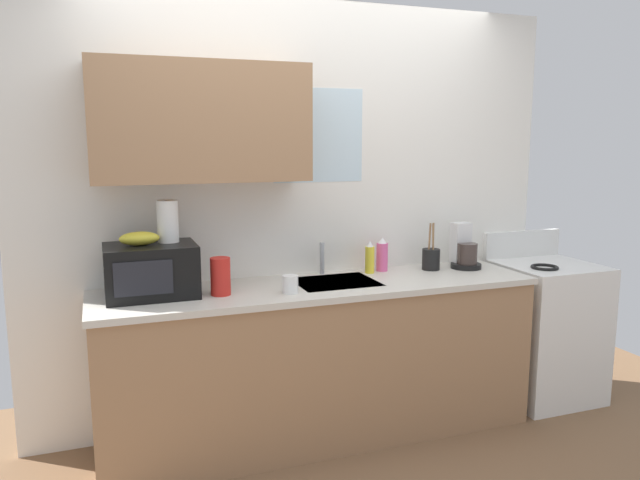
# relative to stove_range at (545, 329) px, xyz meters

# --- Properties ---
(kitchen_wall_assembly) EXTENTS (3.26, 0.42, 2.50)m
(kitchen_wall_assembly) POSITION_rel_stove_range_xyz_m (-1.72, 0.30, 0.91)
(kitchen_wall_assembly) COLOR white
(kitchen_wall_assembly) RESTS_ON ground
(counter_unit) EXTENTS (2.49, 0.63, 0.90)m
(counter_unit) POSITION_rel_stove_range_xyz_m (-1.59, -0.00, -0.00)
(counter_unit) COLOR #9E7551
(counter_unit) RESTS_ON ground
(sink_faucet) EXTENTS (0.03, 0.03, 0.19)m
(sink_faucet) POSITION_rel_stove_range_xyz_m (-1.49, 0.24, 0.54)
(sink_faucet) COLOR #B2B5BA
(sink_faucet) RESTS_ON counter_unit
(stove_range) EXTENTS (0.60, 0.60, 1.08)m
(stove_range) POSITION_rel_stove_range_xyz_m (0.00, 0.00, 0.00)
(stove_range) COLOR white
(stove_range) RESTS_ON ground
(microwave) EXTENTS (0.46, 0.35, 0.27)m
(microwave) POSITION_rel_stove_range_xyz_m (-2.50, 0.04, 0.58)
(microwave) COLOR black
(microwave) RESTS_ON counter_unit
(banana_bunch) EXTENTS (0.20, 0.11, 0.07)m
(banana_bunch) POSITION_rel_stove_range_xyz_m (-2.55, 0.05, 0.75)
(banana_bunch) COLOR gold
(banana_bunch) RESTS_ON microwave
(paper_towel_roll) EXTENTS (0.11, 0.11, 0.22)m
(paper_towel_roll) POSITION_rel_stove_range_xyz_m (-2.40, 0.10, 0.82)
(paper_towel_roll) COLOR white
(paper_towel_roll) RESTS_ON microwave
(coffee_maker) EXTENTS (0.19, 0.21, 0.28)m
(coffee_maker) POSITION_rel_stove_range_xyz_m (-0.58, 0.10, 0.55)
(coffee_maker) COLOR black
(coffee_maker) RESTS_ON counter_unit
(dish_soap_bottle_yellow) EXTENTS (0.06, 0.06, 0.20)m
(dish_soap_bottle_yellow) POSITION_rel_stove_range_xyz_m (-1.21, 0.16, 0.53)
(dish_soap_bottle_yellow) COLOR yellow
(dish_soap_bottle_yellow) RESTS_ON counter_unit
(dish_soap_bottle_pink) EXTENTS (0.07, 0.07, 0.21)m
(dish_soap_bottle_pink) POSITION_rel_stove_range_xyz_m (-1.11, 0.19, 0.54)
(dish_soap_bottle_pink) COLOR #E55999
(dish_soap_bottle_pink) RESTS_ON counter_unit
(cereal_canister) EXTENTS (0.10, 0.10, 0.20)m
(cereal_canister) POSITION_rel_stove_range_xyz_m (-2.16, -0.05, 0.54)
(cereal_canister) COLOR red
(cereal_canister) RESTS_ON counter_unit
(mug_white) EXTENTS (0.08, 0.08, 0.09)m
(mug_white) POSITION_rel_stove_range_xyz_m (-1.81, -0.14, 0.49)
(mug_white) COLOR white
(mug_white) RESTS_ON counter_unit
(utensil_crock) EXTENTS (0.11, 0.11, 0.29)m
(utensil_crock) POSITION_rel_stove_range_xyz_m (-0.81, 0.12, 0.51)
(utensil_crock) COLOR black
(utensil_crock) RESTS_ON counter_unit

